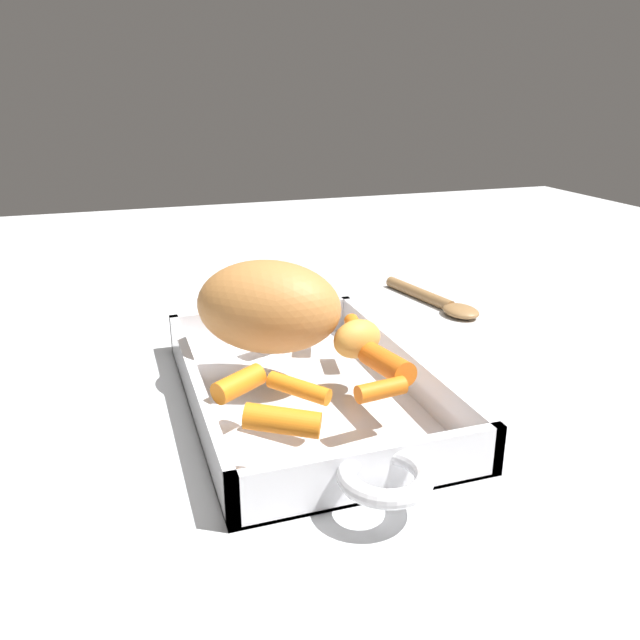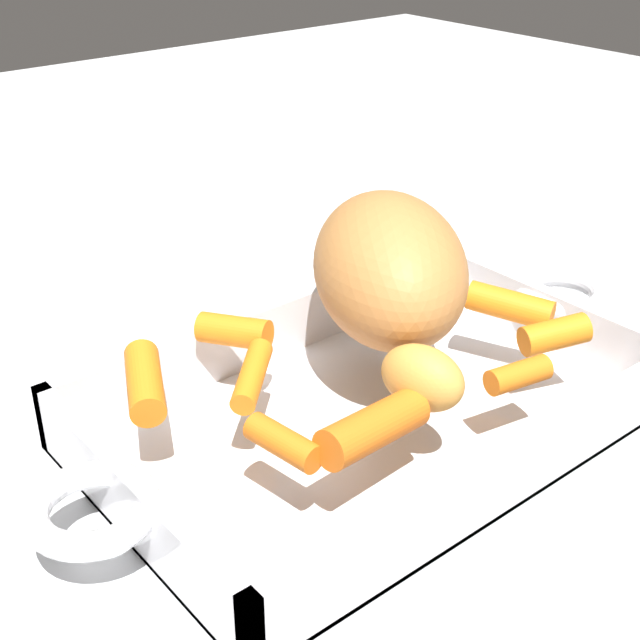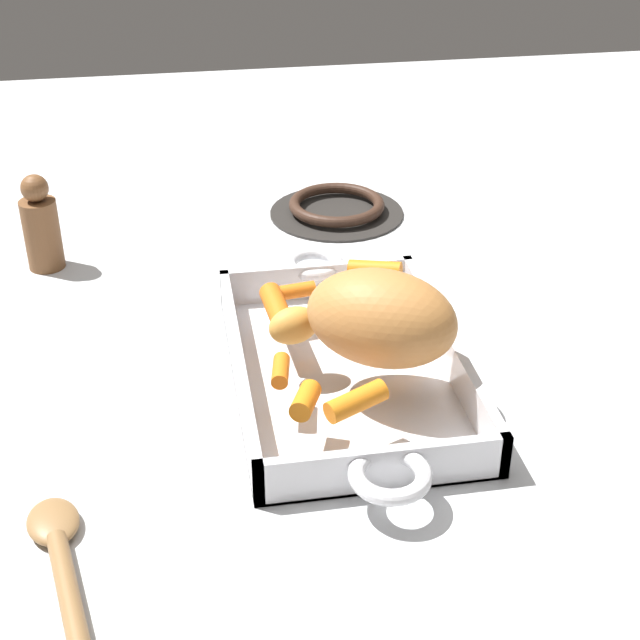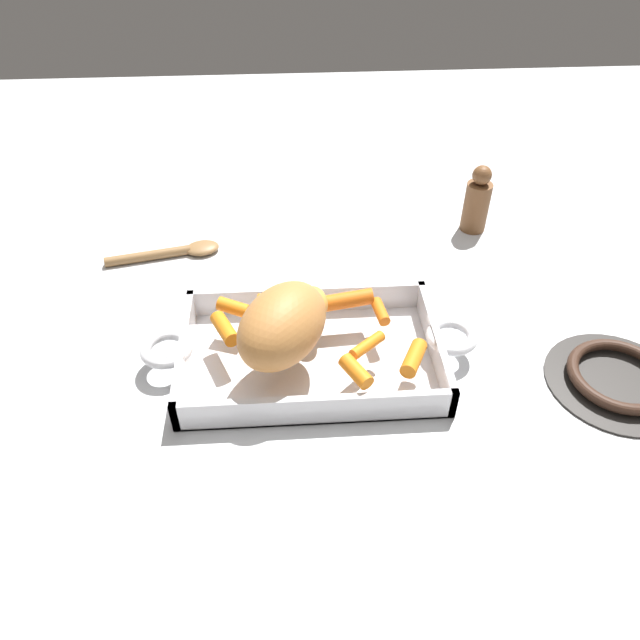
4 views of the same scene
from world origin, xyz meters
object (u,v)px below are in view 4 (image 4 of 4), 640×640
(baby_carrot_long, at_px, (225,329))
(potato_halved, at_px, (315,302))
(baby_carrot_southeast, at_px, (356,371))
(pepper_mill, at_px, (477,202))
(baby_carrot_northwest, at_px, (414,358))
(pork_roast, at_px, (283,325))
(stove_burner_rear, at_px, (618,378))
(roasting_dish, at_px, (311,353))
(baby_carrot_center_left, at_px, (272,300))
(serving_spoon, at_px, (175,252))
(baby_carrot_northeast, at_px, (233,307))
(baby_carrot_southwest, at_px, (367,345))
(baby_carrot_center_right, at_px, (380,311))
(baby_carrot_short, at_px, (348,300))

(baby_carrot_long, xyz_separation_m, potato_halved, (-0.13, -0.04, 0.01))
(baby_carrot_southeast, relative_size, pepper_mill, 0.39)
(baby_carrot_northwest, distance_m, baby_carrot_southeast, 0.08)
(pork_roast, relative_size, stove_burner_rear, 0.78)
(roasting_dish, xyz_separation_m, baby_carrot_long, (0.12, -0.01, 0.04))
(baby_carrot_center_left, distance_m, serving_spoon, 0.27)
(pork_roast, relative_size, baby_carrot_southeast, 3.07)
(roasting_dish, bearing_deg, baby_carrot_northwest, 155.41)
(baby_carrot_northeast, height_order, baby_carrot_southwest, baby_carrot_northeast)
(pork_roast, xyz_separation_m, baby_carrot_northeast, (0.07, -0.09, -0.04))
(stove_burner_rear, bearing_deg, baby_carrot_center_right, -18.86)
(potato_halved, distance_m, pepper_mill, 0.41)
(baby_carrot_short, distance_m, baby_carrot_southeast, 0.14)
(stove_burner_rear, bearing_deg, baby_carrot_long, -8.77)
(baby_carrot_center_right, distance_m, stove_burner_rear, 0.33)
(baby_carrot_northeast, distance_m, serving_spoon, 0.25)
(pork_roast, relative_size, baby_carrot_center_left, 3.59)
(potato_halved, xyz_separation_m, stove_burner_rear, (-0.41, 0.12, -0.06))
(potato_halved, bearing_deg, serving_spoon, -43.85)
(baby_carrot_southwest, height_order, pepper_mill, pepper_mill)
(baby_carrot_long, bearing_deg, baby_carrot_center_right, -173.43)
(baby_carrot_northeast, bearing_deg, baby_carrot_center_right, 174.48)
(baby_carrot_northwest, xyz_separation_m, baby_carrot_southwest, (0.06, -0.03, -0.00))
(baby_carrot_long, bearing_deg, baby_carrot_northeast, -101.80)
(baby_carrot_long, xyz_separation_m, serving_spoon, (0.11, -0.26, -0.05))
(baby_carrot_long, relative_size, pepper_mill, 0.47)
(baby_carrot_northeast, bearing_deg, baby_carrot_southeast, 139.55)
(baby_carrot_southeast, height_order, serving_spoon, baby_carrot_southeast)
(pork_roast, height_order, serving_spoon, pork_roast)
(baby_carrot_long, bearing_deg, roasting_dish, 173.54)
(baby_carrot_southwest, bearing_deg, serving_spoon, -45.69)
(baby_carrot_northwest, distance_m, serving_spoon, 0.49)
(potato_halved, bearing_deg, baby_carrot_southeast, 108.58)
(roasting_dish, xyz_separation_m, baby_carrot_southeast, (-0.05, 0.08, 0.04))
(baby_carrot_southwest, bearing_deg, baby_carrot_short, -79.90)
(baby_carrot_center_left, height_order, pepper_mill, pepper_mill)
(roasting_dish, xyz_separation_m, potato_halved, (-0.01, -0.05, 0.05))
(baby_carrot_center_left, relative_size, baby_carrot_center_right, 0.90)
(roasting_dish, xyz_separation_m, baby_carrot_northeast, (0.11, -0.06, 0.04))
(baby_carrot_southwest, relative_size, stove_burner_rear, 0.31)
(baby_carrot_center_right, distance_m, baby_carrot_short, 0.05)
(baby_carrot_northwest, xyz_separation_m, potato_halved, (0.12, -0.11, 0.01))
(baby_carrot_long, distance_m, potato_halved, 0.13)
(baby_carrot_long, bearing_deg, potato_halved, -162.93)
(baby_carrot_southwest, relative_size, baby_carrot_long, 0.99)
(baby_carrot_northwest, distance_m, baby_carrot_northeast, 0.27)
(pork_roast, height_order, baby_carrot_long, pork_roast)
(baby_carrot_center_right, relative_size, baby_carrot_short, 0.66)
(baby_carrot_southeast, xyz_separation_m, stove_burner_rear, (-0.36, -0.01, -0.05))
(roasting_dish, xyz_separation_m, serving_spoon, (0.22, -0.27, -0.01))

